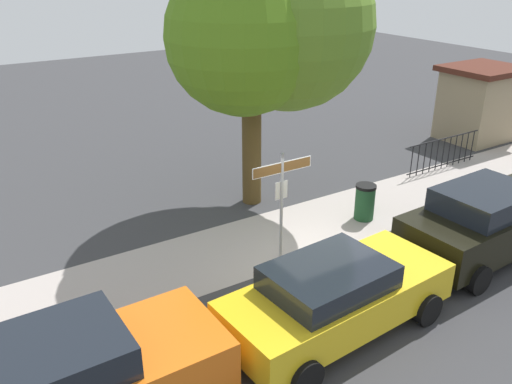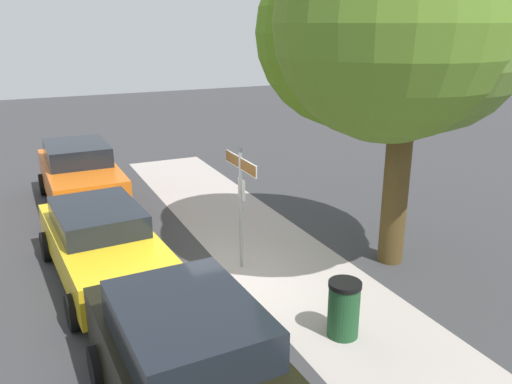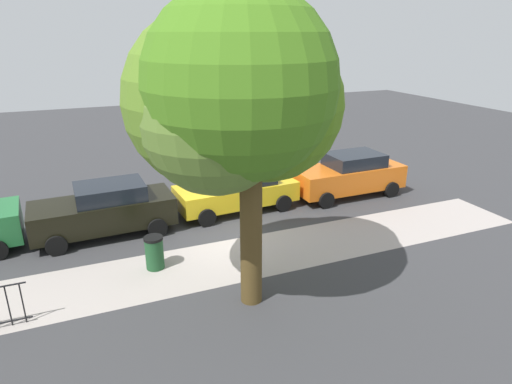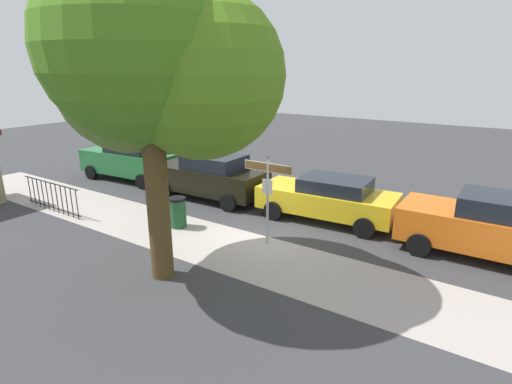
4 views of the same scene
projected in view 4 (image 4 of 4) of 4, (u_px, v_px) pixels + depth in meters
The scene contains 10 objects.
ground_plane at pixel (258, 234), 12.61m from camera, with size 60.00×60.00×0.00m, color #38383A.
sidewalk_strip at pixel (181, 234), 12.64m from camera, with size 24.00×2.60×0.00m, color #ABA09A.
street_sign at pixel (268, 183), 11.44m from camera, with size 1.54×0.07×2.60m.
shade_tree at pixel (158, 65), 9.15m from camera, with size 5.26×5.10×7.48m.
car_orange at pixel (493, 227), 10.81m from camera, with size 4.62×2.10×1.75m.
car_yellow at pixel (328, 198), 13.56m from camera, with size 4.63×2.24×1.49m.
car_black at pixel (210, 176), 15.83m from camera, with size 4.60×2.18×1.75m.
car_green at pixel (132, 159), 18.54m from camera, with size 4.80×2.39×1.84m.
iron_fence at pixel (52, 196), 14.47m from camera, with size 3.25×0.04×1.07m.
trash_bin at pixel (178, 212), 13.07m from camera, with size 0.55×0.55×0.98m.
Camera 4 is at (-6.45, 9.73, 4.94)m, focal length 28.72 mm.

